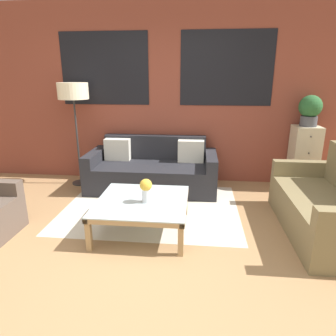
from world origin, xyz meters
TOP-DOWN VIEW (x-y plane):
  - ground_plane at (0.00, 0.00)m, footprint 16.00×16.00m
  - wall_back_brick at (0.00, 2.44)m, footprint 8.40×0.09m
  - rug at (-0.05, 1.19)m, footprint 2.29×1.76m
  - couch_dark at (-0.14, 1.95)m, footprint 1.95×0.88m
  - settee_vintage at (2.01, 0.74)m, footprint 0.80×1.66m
  - coffee_table at (-0.05, 0.59)m, footprint 1.00×1.00m
  - floor_lamp at (-1.35, 2.03)m, footprint 0.46×0.46m
  - drawer_cabinet at (2.17, 2.18)m, footprint 0.38×0.38m
  - potted_plant at (2.17, 2.18)m, footprint 0.33×0.33m
  - flower_vase at (0.01, 0.54)m, footprint 0.13×0.13m

SIDE VIEW (x-z plane):
  - ground_plane at x=0.00m, z-range 0.00..0.00m
  - rug at x=-0.05m, z-range 0.00..0.00m
  - couch_dark at x=-0.14m, z-range -0.11..0.67m
  - settee_vintage at x=2.01m, z-range -0.15..0.77m
  - coffee_table at x=-0.05m, z-range 0.14..0.51m
  - drawer_cabinet at x=2.17m, z-range 0.00..0.98m
  - flower_vase at x=0.01m, z-range 0.39..0.66m
  - potted_plant at x=2.17m, z-range 1.00..1.45m
  - wall_back_brick at x=0.00m, z-range 0.01..2.81m
  - floor_lamp at x=-1.35m, z-range 0.62..2.22m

